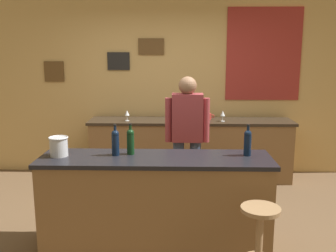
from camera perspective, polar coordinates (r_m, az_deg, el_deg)
name	(u,v)px	position (r m, az deg, el deg)	size (l,w,h in m)	color
ground_plane	(158,228)	(4.34, -1.48, -14.92)	(10.00, 10.00, 0.00)	brown
back_wall	(167,83)	(5.94, -0.15, 6.47)	(6.00, 0.09, 2.80)	tan
bar_counter	(156,202)	(3.79, -1.83, -11.33)	(2.21, 0.60, 0.92)	brown
side_counter	(190,150)	(5.73, 3.36, -3.53)	(2.99, 0.56, 0.90)	brown
bartender	(187,135)	(4.50, 2.88, -1.29)	(0.52, 0.21, 1.62)	#384766
bar_stool	(259,233)	(3.30, 13.50, -15.23)	(0.32, 0.32, 0.68)	olive
wine_bottle_a	(115,142)	(3.69, -7.87, -2.32)	(0.07, 0.07, 0.31)	black
wine_bottle_b	(130,141)	(3.71, -5.62, -2.18)	(0.07, 0.07, 0.31)	black
wine_bottle_c	(248,142)	(3.73, 11.80, -2.31)	(0.07, 0.07, 0.31)	black
ice_bucket	(59,146)	(3.78, -16.00, -2.89)	(0.19, 0.19, 0.19)	#B7BABF
wine_glass_a	(127,113)	(5.58, -6.14, 1.90)	(0.07, 0.07, 0.16)	silver
wine_glass_b	(201,113)	(5.64, 4.89, 2.02)	(0.07, 0.07, 0.16)	silver
wine_glass_c	(223,114)	(5.56, 8.17, 1.81)	(0.07, 0.07, 0.16)	silver
coffee_mug	(209,116)	(5.69, 6.12, 1.43)	(0.13, 0.08, 0.09)	#B2332D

